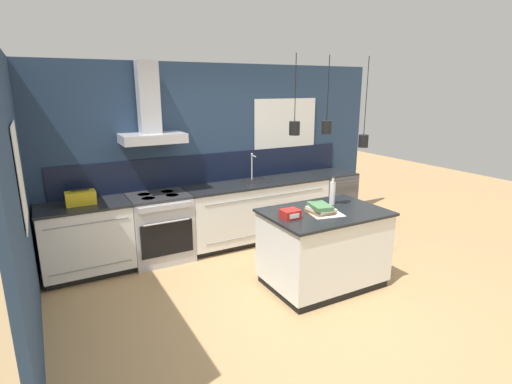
% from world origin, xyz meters
% --- Properties ---
extents(ground_plane, '(16.00, 16.00, 0.00)m').
position_xyz_m(ground_plane, '(0.00, 0.00, 0.00)').
color(ground_plane, tan).
rests_on(ground_plane, ground).
extents(wall_back, '(5.60, 2.10, 2.60)m').
position_xyz_m(wall_back, '(-0.05, 2.00, 1.36)').
color(wall_back, navy).
rests_on(wall_back, ground_plane).
extents(wall_left, '(0.08, 3.80, 2.60)m').
position_xyz_m(wall_left, '(-2.43, 0.70, 1.30)').
color(wall_left, navy).
rests_on(wall_left, ground_plane).
extents(counter_run_left, '(1.07, 0.64, 0.91)m').
position_xyz_m(counter_run_left, '(-1.84, 1.69, 0.46)').
color(counter_run_left, black).
rests_on(counter_run_left, ground_plane).
extents(counter_run_sink, '(2.22, 0.64, 1.32)m').
position_xyz_m(counter_run_sink, '(0.58, 1.69, 0.46)').
color(counter_run_sink, black).
rests_on(counter_run_sink, ground_plane).
extents(oven_range, '(0.78, 0.66, 0.91)m').
position_xyz_m(oven_range, '(-0.92, 1.69, 0.46)').
color(oven_range, '#B5B5BA').
rests_on(oven_range, ground_plane).
extents(dishwasher, '(0.62, 0.65, 0.91)m').
position_xyz_m(dishwasher, '(1.99, 1.69, 0.46)').
color(dishwasher, '#4C4C51').
rests_on(dishwasher, ground_plane).
extents(kitchen_island, '(1.36, 0.95, 0.91)m').
position_xyz_m(kitchen_island, '(0.55, 0.07, 0.46)').
color(kitchen_island, black).
rests_on(kitchen_island, ground_plane).
extents(bottle_on_island, '(0.07, 0.07, 0.34)m').
position_xyz_m(bottle_on_island, '(0.79, 0.24, 1.06)').
color(bottle_on_island, silver).
rests_on(bottle_on_island, kitchen_island).
extents(book_stack, '(0.27, 0.33, 0.11)m').
position_xyz_m(book_stack, '(0.46, 0.03, 0.96)').
color(book_stack, olive).
rests_on(book_stack, kitchen_island).
extents(red_supply_box, '(0.19, 0.17, 0.10)m').
position_xyz_m(red_supply_box, '(0.06, 0.04, 0.96)').
color(red_supply_box, red).
rests_on(red_supply_box, kitchen_island).
extents(paper_pile, '(0.39, 0.31, 0.01)m').
position_xyz_m(paper_pile, '(0.48, -0.05, 0.91)').
color(paper_pile, silver).
rests_on(paper_pile, kitchen_island).
extents(yellow_toolbox, '(0.34, 0.18, 0.19)m').
position_xyz_m(yellow_toolbox, '(-1.85, 1.69, 0.99)').
color(yellow_toolbox, gold).
rests_on(yellow_toolbox, counter_run_left).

